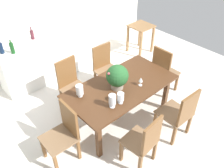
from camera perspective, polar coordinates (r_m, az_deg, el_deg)
The scene contains 19 objects.
ground_plane at distance 4.45m, azimuth 1.58°, elevation -7.81°, with size 7.04×7.04×0.00m, color silver.
back_wall at distance 5.62m, azimuth -17.60°, elevation 16.52°, with size 6.40×0.10×2.60m, color silver.
dining_table at distance 3.97m, azimuth 2.23°, elevation -1.42°, with size 1.87×0.98×0.76m.
chair_far_right at distance 4.84m, azimuth -1.73°, elevation 4.46°, with size 0.49×0.48×0.95m.
chair_foot_end at distance 4.77m, azimuth 12.19°, elevation 3.47°, with size 0.43×0.45×1.03m.
chair_far_left at distance 4.42m, azimuth -10.04°, elevation 0.51°, with size 0.46×0.42×0.99m.
chair_near_right at distance 3.91m, azimuth 16.15°, elevation -6.61°, with size 0.50×0.50×0.97m.
chair_near_left at distance 3.43m, azimuth 7.93°, elevation -13.34°, with size 0.47×0.46×0.95m.
chair_head_end at distance 3.58m, azimuth -11.40°, elevation -11.05°, with size 0.48×0.46×0.95m.
flower_centerpiece at distance 3.73m, azimuth 1.29°, elevation 1.82°, with size 0.36×0.36×0.42m.
crystal_vase_left at distance 3.52m, azimuth 2.08°, elevation -3.17°, with size 0.10×0.10×0.18m.
crystal_vase_center_near at distance 3.65m, azimuth -7.80°, elevation -1.46°, with size 0.12×0.12×0.21m.
crystal_vase_right at distance 3.43m, azimuth 0.07°, elevation -3.86°, with size 0.11×0.11×0.22m.
wine_glass at distance 3.88m, azimuth 6.95°, elevation 1.01°, with size 0.07×0.07×0.16m.
kitchen_counter at distance 5.31m, azimuth -16.91°, elevation 5.33°, with size 1.69×0.55×0.94m, color white.
wine_bottle_tall at distance 4.74m, azimuth -22.93°, elevation 8.00°, with size 0.07×0.07×0.27m.
wine_bottle_clear at distance 4.83m, azimuth -25.20°, elevation 7.86°, with size 0.08×0.08×0.27m.
wine_bottle_dark at distance 5.15m, azimuth -18.68°, elevation 11.21°, with size 0.07×0.07×0.26m.
side_table at distance 6.19m, azimuth 6.92°, elevation 12.19°, with size 0.54×0.53×0.73m.
Camera 1 is at (-2.19, -2.23, 3.17)m, focal length 37.97 mm.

